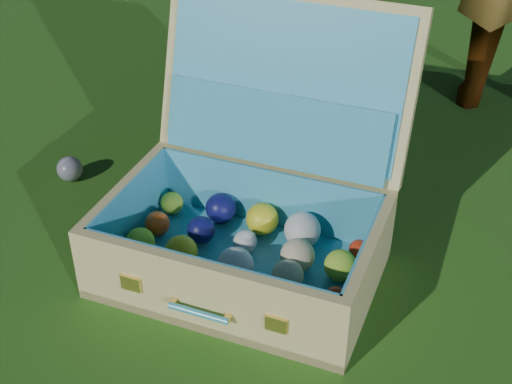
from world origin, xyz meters
The scene contains 3 objects.
ground centered at (0.00, 0.00, 0.00)m, with size 60.00×60.00×0.00m, color #215114.
stray_ball centered at (-0.68, 0.06, 0.04)m, with size 0.07×0.07×0.07m, color #385693.
suitcase centered at (-0.05, -0.01, 0.17)m, with size 0.68×0.65×0.60m.
Camera 1 is at (0.56, -1.28, 1.14)m, focal length 50.00 mm.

